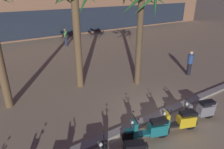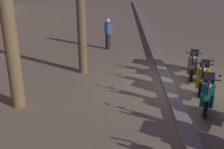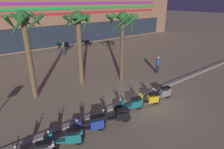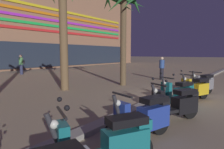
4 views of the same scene
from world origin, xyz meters
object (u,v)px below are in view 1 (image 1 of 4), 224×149
(scooter_teal_last_in_row, at_px, (150,130))
(pedestrian_window_shopping, at_px, (190,63))
(scooter_grey_mid_centre, at_px, (200,111))
(pedestrian_strolling_near_curb, at_px, (66,37))
(palm_tree_near_sign, at_px, (75,11))
(palm_tree_by_mall_entrance, at_px, (141,9))
(scooter_yellow_mid_front, at_px, (180,121))

(scooter_teal_last_in_row, height_order, pedestrian_window_shopping, pedestrian_window_shopping)
(scooter_grey_mid_centre, distance_m, pedestrian_strolling_near_curb, 14.39)
(palm_tree_near_sign, height_order, pedestrian_window_shopping, palm_tree_near_sign)
(scooter_grey_mid_centre, bearing_deg, palm_tree_near_sign, 116.29)
(scooter_teal_last_in_row, distance_m, scooter_grey_mid_centre, 2.56)
(palm_tree_by_mall_entrance, relative_size, pedestrian_window_shopping, 3.47)
(scooter_yellow_mid_front, distance_m, palm_tree_near_sign, 6.94)
(scooter_teal_last_in_row, relative_size, palm_tree_by_mall_entrance, 0.32)
(palm_tree_near_sign, bearing_deg, scooter_yellow_mid_front, -74.88)
(scooter_teal_last_in_row, height_order, palm_tree_by_mall_entrance, palm_tree_by_mall_entrance)
(palm_tree_by_mall_entrance, bearing_deg, scooter_yellow_mid_front, -108.04)
(scooter_grey_mid_centre, relative_size, palm_tree_near_sign, 0.32)
(scooter_teal_last_in_row, distance_m, palm_tree_near_sign, 6.58)
(palm_tree_by_mall_entrance, distance_m, palm_tree_near_sign, 3.27)
(palm_tree_by_mall_entrance, height_order, pedestrian_window_shopping, palm_tree_by_mall_entrance)
(palm_tree_by_mall_entrance, relative_size, palm_tree_near_sign, 0.98)
(palm_tree_near_sign, distance_m, pedestrian_strolling_near_curb, 9.60)
(scooter_teal_last_in_row, distance_m, scooter_yellow_mid_front, 1.30)
(scooter_grey_mid_centre, relative_size, pedestrian_window_shopping, 1.12)
(scooter_teal_last_in_row, bearing_deg, scooter_yellow_mid_front, -10.34)
(scooter_teal_last_in_row, relative_size, scooter_grey_mid_centre, 1.00)
(scooter_grey_mid_centre, height_order, palm_tree_near_sign, palm_tree_near_sign)
(scooter_yellow_mid_front, height_order, pedestrian_window_shopping, pedestrian_window_shopping)
(scooter_yellow_mid_front, height_order, pedestrian_strolling_near_curb, pedestrian_strolling_near_curb)
(pedestrian_window_shopping, height_order, pedestrian_strolling_near_curb, pedestrian_strolling_near_curb)
(scooter_grey_mid_centre, distance_m, palm_tree_near_sign, 7.30)
(pedestrian_strolling_near_curb, bearing_deg, scooter_yellow_mid_front, -93.89)
(palm_tree_near_sign, bearing_deg, pedestrian_window_shopping, -19.33)
(palm_tree_near_sign, bearing_deg, palm_tree_by_mall_entrance, -26.32)
(palm_tree_near_sign, distance_m, pedestrian_window_shopping, 7.60)
(pedestrian_window_shopping, bearing_deg, palm_tree_near_sign, 160.67)
(palm_tree_by_mall_entrance, xyz_separation_m, pedestrian_strolling_near_curb, (-0.41, 10.15, -3.25))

